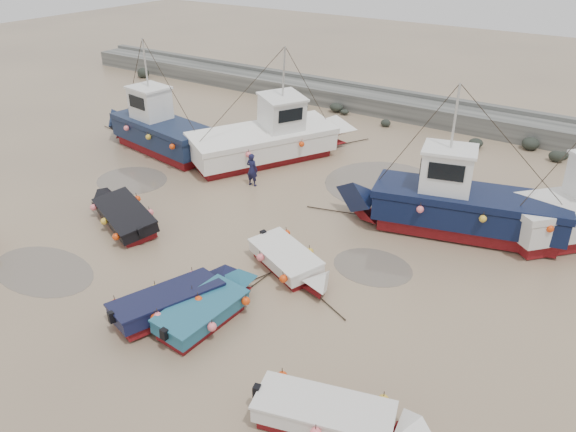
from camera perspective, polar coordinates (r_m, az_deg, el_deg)
name	(u,v)px	position (r m, az deg, el deg)	size (l,w,h in m)	color
ground	(186,269)	(21.87, -10.30, -5.30)	(120.00, 120.00, 0.00)	#9F8565
seawall	(415,110)	(38.82, 12.78, 10.43)	(60.00, 4.92, 1.50)	gray
puddle_a	(43,271)	(23.36, -23.63, -5.10)	(4.73, 4.73, 0.01)	#62584D
puddle_b	(373,267)	(21.88, 8.60, -5.12)	(3.12, 3.12, 0.01)	#62584D
puddle_c	(132,180)	(29.89, -15.57, 3.53)	(3.74, 3.74, 0.01)	#62584D
puddle_d	(384,184)	(28.74, 9.78, 3.19)	(6.02, 6.02, 0.01)	#62584D
dinghy_1	(178,298)	(19.43, -11.11, -8.14)	(3.09, 5.85, 1.43)	maroon
dinghy_2	(209,305)	(18.89, -8.07, -8.98)	(2.04, 5.45, 1.43)	maroon
dinghy_3	(338,416)	(15.31, 5.07, -19.57)	(5.78, 2.53, 1.43)	maroon
dinghy_4	(124,212)	(25.49, -16.35, 0.43)	(6.11, 3.33, 1.43)	maroon
dinghy_5	(291,261)	(20.97, 0.35, -4.56)	(5.20, 3.01, 1.43)	maroon
cabin_boat_0	(156,127)	(33.21, -13.24, 8.75)	(10.03, 3.77, 6.22)	maroon
cabin_boat_1	(272,137)	(30.99, -1.60, 8.04)	(6.64, 10.57, 6.22)	maroon
cabin_boat_2	(453,203)	(24.51, 16.40, 1.31)	(10.91, 4.97, 6.22)	maroon
person	(253,185)	(28.29, -3.62, 3.14)	(0.62, 0.41, 1.69)	#151634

